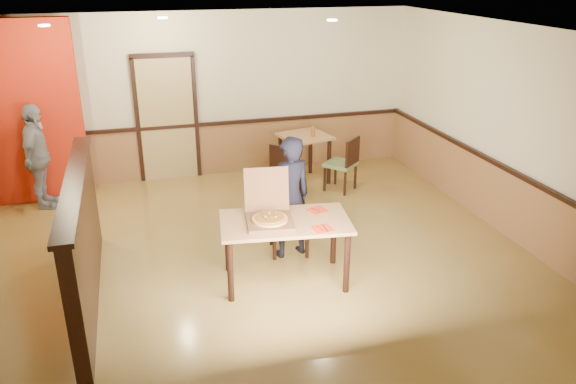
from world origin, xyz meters
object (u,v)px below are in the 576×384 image
object	(u,v)px
side_table	(305,145)
pizza_box	(269,216)
diner_chair	(288,210)
side_chair_right	(344,162)
passerby	(38,157)
side_chair_left	(286,168)
condiment	(313,131)
main_table	(285,229)
diner	(290,197)

from	to	relation	value
side_table	pizza_box	bearing A→B (deg)	-114.20
diner_chair	side_chair_right	world-z (taller)	diner_chair
side_chair_right	side_table	bearing A→B (deg)	-92.18
diner_chair	passerby	bearing A→B (deg)	152.56
side_chair_left	passerby	distance (m)	3.75
pizza_box	side_chair_left	bearing A→B (deg)	77.77
passerby	pizza_box	bearing A→B (deg)	-129.40
diner_chair	condiment	xyz separation A→B (m)	(1.06, 2.22, 0.35)
side_chair_left	side_table	size ratio (longest dim) A/B	0.97
diner_chair	pizza_box	bearing A→B (deg)	-111.46
side_chair_right	passerby	size ratio (longest dim) A/B	0.57
main_table	pizza_box	world-z (taller)	pizza_box
side_chair_right	diner	xyz separation A→B (m)	(-1.46, -1.87, 0.29)
diner	side_table	bearing A→B (deg)	-123.46
diner	side_chair_left	bearing A→B (deg)	-116.23
diner	pizza_box	distance (m)	0.73
main_table	side_table	distance (m)	3.32
main_table	side_table	bearing A→B (deg)	76.31
main_table	condiment	xyz separation A→B (m)	(1.31, 3.00, 0.23)
main_table	condiment	bearing A→B (deg)	73.82
main_table	diner_chair	size ratio (longest dim) A/B	1.54
main_table	condiment	distance (m)	3.28
diner	passerby	distance (m)	4.08
diner_chair	diner	xyz separation A→B (m)	(-0.02, -0.15, 0.24)
side_table	condiment	bearing A→B (deg)	-41.65
main_table	pizza_box	xyz separation A→B (m)	(-0.18, 0.03, 0.18)
diner	passerby	size ratio (longest dim) A/B	0.98
main_table	pizza_box	size ratio (longest dim) A/B	2.33
side_chair_right	condiment	bearing A→B (deg)	-94.30
main_table	pizza_box	distance (m)	0.25
side_chair_left	pizza_box	bearing A→B (deg)	112.88
pizza_box	passerby	bearing A→B (deg)	139.58
diner_chair	passerby	world-z (taller)	passerby
side_chair_left	side_chair_right	size ratio (longest dim) A/B	0.98
side_table	diner	distance (m)	2.66
side_table	pizza_box	distance (m)	3.37
diner_chair	side_chair_left	distance (m)	1.78
side_table	diner	bearing A→B (deg)	-111.36
passerby	condiment	size ratio (longest dim) A/B	9.85
side_chair_left	side_chair_right	bearing A→B (deg)	-137.53
pizza_box	diner	bearing A→B (deg)	62.81
side_chair_right	diner	size ratio (longest dim) A/B	0.58
diner	diner_chair	bearing A→B (deg)	-110.11
main_table	side_chair_right	distance (m)	3.02
main_table	side_chair_right	world-z (taller)	side_chair_right
side_chair_left	condiment	world-z (taller)	condiment
side_table	condiment	world-z (taller)	condiment
condiment	diner_chair	bearing A→B (deg)	-115.52
side_chair_left	side_chair_right	distance (m)	0.99
diner_chair	side_chair_right	bearing A→B (deg)	58.56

